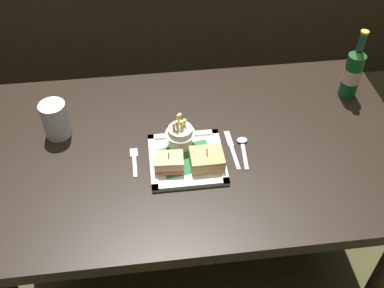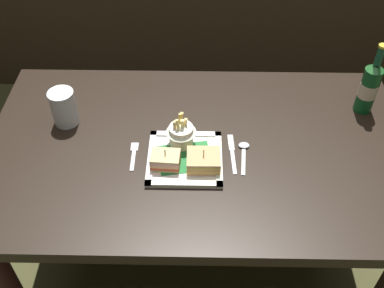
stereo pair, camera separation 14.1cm
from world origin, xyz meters
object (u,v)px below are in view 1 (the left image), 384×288
dining_table (197,171)px  sandwich_half_right (207,159)px  knife (232,148)px  sandwich_half_left (169,163)px  square_plate (187,159)px  water_glass (56,122)px  fork (134,160)px  spoon (243,144)px  beer_bottle (353,72)px  fries_cup (180,133)px

dining_table → sandwich_half_right: 0.18m
knife → sandwich_half_left: bearing=-161.5°
dining_table → square_plate: size_ratio=5.96×
sandwich_half_left → water_glass: water_glass is taller
sandwich_half_left → fork: sandwich_half_left is taller
knife → spoon: (0.04, 0.01, 0.00)m
sandwich_half_right → water_glass: water_glass is taller
spoon → square_plate: bearing=-166.4°
beer_bottle → fork: (-0.77, -0.24, -0.10)m
square_plate → fork: size_ratio=1.90×
square_plate → water_glass: size_ratio=1.85×
beer_bottle → water_glass: 1.02m
knife → spoon: bearing=11.7°
fries_cup → water_glass: 0.41m
sandwich_half_left → sandwich_half_right: bearing=0.0°
square_plate → spoon: square_plate is taller
sandwich_half_right → spoon: size_ratio=0.72×
dining_table → knife: 0.17m
sandwich_half_right → fries_cup: (-0.07, 0.09, 0.03)m
fries_cup → water_glass: (-0.39, 0.11, -0.01)m
sandwich_half_left → knife: bearing=18.5°
fork → square_plate: bearing=-7.4°
square_plate → fork: (-0.16, 0.02, -0.01)m
dining_table → sandwich_half_right: (0.02, -0.09, 0.15)m
sandwich_half_left → beer_bottle: size_ratio=0.35×
beer_bottle → water_glass: (-1.02, -0.08, -0.05)m
beer_bottle → fork: size_ratio=2.14×
fries_cup → spoon: fries_cup is taller
sandwich_half_left → knife: (0.21, 0.07, -0.03)m
sandwich_half_right → spoon: bearing=30.8°
sandwich_half_left → fork: bearing=153.3°
fork → spoon: 0.35m
fries_cup → knife: (0.16, -0.03, -0.06)m
sandwich_half_left → knife: sandwich_half_left is taller
sandwich_half_left → spoon: size_ratio=0.65×
fries_cup → knife: 0.17m
sandwich_half_left → water_glass: size_ratio=0.73×
square_plate → sandwich_half_right: size_ratio=2.27×
sandwich_half_left → fork: (-0.10, 0.05, -0.03)m
square_plate → spoon: size_ratio=1.64×
sandwich_half_right → spoon: 0.15m
square_plate → fries_cup: fries_cup is taller
sandwich_half_right → beer_bottle: 0.63m
square_plate → beer_bottle: 0.67m
sandwich_half_right → knife: sandwich_half_right is taller
water_glass → fries_cup: bearing=-15.6°
sandwich_half_right → knife: bearing=37.1°
water_glass → sandwich_half_left: bearing=-30.5°
sandwich_half_right → water_glass: size_ratio=0.81×
fries_cup → square_plate: bearing=-78.4°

